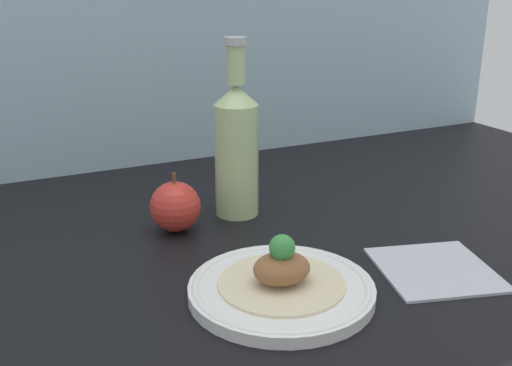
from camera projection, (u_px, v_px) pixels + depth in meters
ground_plane at (267, 274)px, 85.60cm from camera, size 180.00×110.00×4.00cm
plate at (281, 289)px, 75.54cm from camera, size 23.66×23.66×1.88cm
plated_food at (282, 271)px, 74.73cm from camera, size 16.13×16.13×6.78cm
cider_bottle at (236, 146)px, 98.29cm from camera, size 7.26×7.26×29.40cm
apple at (175, 207)px, 94.02cm from camera, size 8.05×8.05×9.59cm
napkin at (435, 268)px, 82.11cm from camera, size 18.59×18.90×0.80cm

